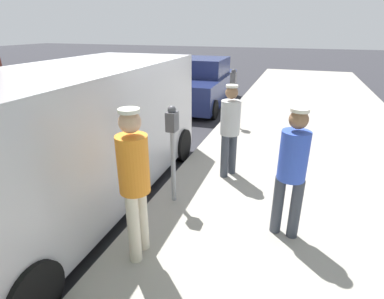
{
  "coord_description": "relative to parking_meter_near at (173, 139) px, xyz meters",
  "views": [
    {
      "loc": [
        2.96,
        -4.56,
        2.69
      ],
      "look_at": [
        1.65,
        -0.8,
        1.05
      ],
      "focal_mm": 28.03,
      "sensor_mm": 36.0,
      "label": 1
    }
  ],
  "objects": [
    {
      "name": "ground_plane",
      "position": [
        -1.35,
        0.8,
        -1.18
      ],
      "size": [
        80.0,
        80.0,
        0.0
      ],
      "primitive_type": "plane",
      "color": "#2D2D33"
    },
    {
      "name": "sidewalk_slab",
      "position": [
        2.15,
        0.8,
        -1.11
      ],
      "size": [
        5.0,
        32.0,
        0.15
      ],
      "primitive_type": "cube",
      "color": "#9E998E",
      "rests_on": "ground"
    },
    {
      "name": "parking_meter_near",
      "position": [
        0.0,
        0.0,
        0.0
      ],
      "size": [
        0.14,
        0.18,
        1.52
      ],
      "color": "gray",
      "rests_on": "sidewalk_slab"
    },
    {
      "name": "parking_meter_far",
      "position": [
        0.0,
        4.17,
        0.0
      ],
      "size": [
        0.14,
        0.18,
        1.52
      ],
      "color": "gray",
      "rests_on": "sidewalk_slab"
    },
    {
      "name": "pedestrian_in_gray",
      "position": [
        0.6,
        1.15,
        -0.09
      ],
      "size": [
        0.34,
        0.34,
        1.65
      ],
      "color": "#383D47",
      "rests_on": "sidewalk_slab"
    },
    {
      "name": "pedestrian_in_blue",
      "position": [
        1.68,
        -0.29,
        -0.06
      ],
      "size": [
        0.36,
        0.34,
        1.69
      ],
      "color": "#383D47",
      "rests_on": "sidewalk_slab"
    },
    {
      "name": "pedestrian_in_orange",
      "position": [
        0.07,
        -1.25,
        0.0
      ],
      "size": [
        0.34,
        0.36,
        1.79
      ],
      "color": "beige",
      "rests_on": "sidewalk_slab"
    },
    {
      "name": "parked_van",
      "position": [
        -1.5,
        -0.27,
        -0.03
      ],
      "size": [
        2.18,
        5.23,
        2.15
      ],
      "color": "#BCBCC1",
      "rests_on": "ground"
    },
    {
      "name": "parked_sedan_ahead",
      "position": [
        -1.67,
        6.7,
        -0.43
      ],
      "size": [
        2.05,
        4.45,
        1.65
      ],
      "color": "navy",
      "rests_on": "ground"
    }
  ]
}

